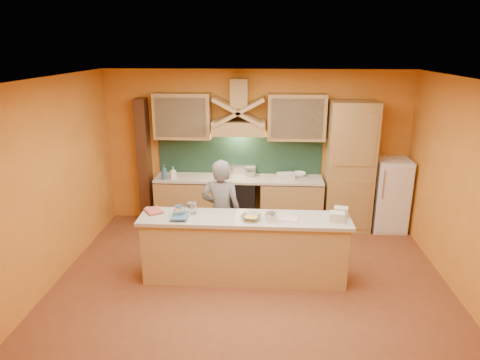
# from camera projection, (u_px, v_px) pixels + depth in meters

# --- Properties ---
(floor) EXTENTS (5.50, 5.00, 0.01)m
(floor) POSITION_uv_depth(u_px,v_px,m) (250.00, 289.00, 5.85)
(floor) COLOR brown
(floor) RESTS_ON ground
(ceiling) EXTENTS (5.50, 5.00, 0.01)m
(ceiling) POSITION_uv_depth(u_px,v_px,m) (252.00, 81.00, 5.00)
(ceiling) COLOR white
(ceiling) RESTS_ON wall_back
(wall_back) EXTENTS (5.50, 0.02, 2.80)m
(wall_back) POSITION_uv_depth(u_px,v_px,m) (256.00, 148.00, 7.81)
(wall_back) COLOR orange
(wall_back) RESTS_ON floor
(wall_front) EXTENTS (5.50, 0.02, 2.80)m
(wall_front) POSITION_uv_depth(u_px,v_px,m) (239.00, 309.00, 3.05)
(wall_front) COLOR orange
(wall_front) RESTS_ON floor
(wall_left) EXTENTS (0.02, 5.00, 2.80)m
(wall_left) POSITION_uv_depth(u_px,v_px,m) (41.00, 189.00, 5.59)
(wall_left) COLOR orange
(wall_left) RESTS_ON floor
(wall_right) EXTENTS (0.02, 5.00, 2.80)m
(wall_right) POSITION_uv_depth(u_px,v_px,m) (474.00, 198.00, 5.27)
(wall_right) COLOR orange
(wall_right) RESTS_ON floor
(base_cabinet_left) EXTENTS (1.10, 0.60, 0.86)m
(base_cabinet_left) POSITION_uv_depth(u_px,v_px,m) (187.00, 202.00, 7.89)
(base_cabinet_left) COLOR tan
(base_cabinet_left) RESTS_ON floor
(base_cabinet_right) EXTENTS (1.10, 0.60, 0.86)m
(base_cabinet_right) POSITION_uv_depth(u_px,v_px,m) (291.00, 204.00, 7.78)
(base_cabinet_right) COLOR tan
(base_cabinet_right) RESTS_ON floor
(counter_top) EXTENTS (3.00, 0.62, 0.04)m
(counter_top) POSITION_uv_depth(u_px,v_px,m) (239.00, 178.00, 7.69)
(counter_top) COLOR beige
(counter_top) RESTS_ON base_cabinet_left
(stove) EXTENTS (0.60, 0.58, 0.90)m
(stove) POSITION_uv_depth(u_px,v_px,m) (239.00, 202.00, 7.83)
(stove) COLOR black
(stove) RESTS_ON floor
(backsplash) EXTENTS (3.00, 0.03, 0.70)m
(backsplash) POSITION_uv_depth(u_px,v_px,m) (240.00, 156.00, 7.85)
(backsplash) COLOR #163125
(backsplash) RESTS_ON wall_back
(range_hood) EXTENTS (0.92, 0.50, 0.24)m
(range_hood) POSITION_uv_depth(u_px,v_px,m) (239.00, 127.00, 7.46)
(range_hood) COLOR tan
(range_hood) RESTS_ON wall_back
(hood_chimney) EXTENTS (0.30, 0.30, 0.50)m
(hood_chimney) POSITION_uv_depth(u_px,v_px,m) (239.00, 93.00, 7.38)
(hood_chimney) COLOR tan
(hood_chimney) RESTS_ON wall_back
(upper_cabinet_left) EXTENTS (1.00, 0.35, 0.80)m
(upper_cabinet_left) POSITION_uv_depth(u_px,v_px,m) (183.00, 116.00, 7.53)
(upper_cabinet_left) COLOR tan
(upper_cabinet_left) RESTS_ON wall_back
(upper_cabinet_right) EXTENTS (1.00, 0.35, 0.80)m
(upper_cabinet_right) POSITION_uv_depth(u_px,v_px,m) (297.00, 117.00, 7.42)
(upper_cabinet_right) COLOR tan
(upper_cabinet_right) RESTS_ON wall_back
(pantry_column) EXTENTS (0.80, 0.60, 2.30)m
(pantry_column) POSITION_uv_depth(u_px,v_px,m) (349.00, 167.00, 7.50)
(pantry_column) COLOR tan
(pantry_column) RESTS_ON floor
(fridge) EXTENTS (0.58, 0.60, 1.30)m
(fridge) POSITION_uv_depth(u_px,v_px,m) (390.00, 195.00, 7.61)
(fridge) COLOR white
(fridge) RESTS_ON floor
(trim_column_left) EXTENTS (0.20, 0.30, 2.30)m
(trim_column_left) POSITION_uv_depth(u_px,v_px,m) (144.00, 161.00, 7.86)
(trim_column_left) COLOR #472816
(trim_column_left) RESTS_ON floor
(island_body) EXTENTS (2.80, 0.55, 0.88)m
(island_body) POSITION_uv_depth(u_px,v_px,m) (244.00, 250.00, 6.01)
(island_body) COLOR tan
(island_body) RESTS_ON floor
(island_top) EXTENTS (2.90, 0.62, 0.05)m
(island_top) POSITION_uv_depth(u_px,v_px,m) (244.00, 219.00, 5.86)
(island_top) COLOR beige
(island_top) RESTS_ON island_body
(person) EXTENTS (0.63, 0.45, 1.63)m
(person) POSITION_uv_depth(u_px,v_px,m) (221.00, 213.00, 6.36)
(person) COLOR slate
(person) RESTS_ON floor
(pot_large) EXTENTS (0.30, 0.30, 0.14)m
(pot_large) POSITION_uv_depth(u_px,v_px,m) (226.00, 175.00, 7.66)
(pot_large) COLOR silver
(pot_large) RESTS_ON stove
(pot_small) EXTENTS (0.21, 0.21, 0.13)m
(pot_small) POSITION_uv_depth(u_px,v_px,m) (250.00, 174.00, 7.75)
(pot_small) COLOR #B4B5BB
(pot_small) RESTS_ON stove
(soap_bottle_a) EXTENTS (0.13, 0.13, 0.21)m
(soap_bottle_a) POSITION_uv_depth(u_px,v_px,m) (173.00, 173.00, 7.60)
(soap_bottle_a) COLOR white
(soap_bottle_a) RESTS_ON counter_top
(soap_bottle_b) EXTENTS (0.15, 0.15, 0.27)m
(soap_bottle_b) POSITION_uv_depth(u_px,v_px,m) (164.00, 172.00, 7.54)
(soap_bottle_b) COLOR #316088
(soap_bottle_b) RESTS_ON counter_top
(bowl_back) EXTENTS (0.29, 0.29, 0.07)m
(bowl_back) POSITION_uv_depth(u_px,v_px,m) (299.00, 174.00, 7.74)
(bowl_back) COLOR white
(bowl_back) RESTS_ON counter_top
(dish_rack) EXTENTS (0.32, 0.28, 0.10)m
(dish_rack) POSITION_uv_depth(u_px,v_px,m) (286.00, 176.00, 7.60)
(dish_rack) COLOR silver
(dish_rack) RESTS_ON counter_top
(book_lower) EXTENTS (0.33, 0.35, 0.03)m
(book_lower) POSITION_uv_depth(u_px,v_px,m) (146.00, 212.00, 5.99)
(book_lower) COLOR #C15A45
(book_lower) RESTS_ON island_top
(book_upper) EXTENTS (0.23, 0.31, 0.02)m
(book_upper) POSITION_uv_depth(u_px,v_px,m) (172.00, 216.00, 5.82)
(book_upper) COLOR #3F698C
(book_upper) RESTS_ON island_top
(jar_large) EXTENTS (0.16, 0.16, 0.15)m
(jar_large) POSITION_uv_depth(u_px,v_px,m) (180.00, 211.00, 5.85)
(jar_large) COLOR silver
(jar_large) RESTS_ON island_top
(jar_small) EXTENTS (0.14, 0.14, 0.15)m
(jar_small) POSITION_uv_depth(u_px,v_px,m) (192.00, 208.00, 5.98)
(jar_small) COLOR white
(jar_small) RESTS_ON island_top
(kitchen_scale) EXTENTS (0.17, 0.17, 0.11)m
(kitchen_scale) POSITION_uv_depth(u_px,v_px,m) (271.00, 217.00, 5.70)
(kitchen_scale) COLOR white
(kitchen_scale) RESTS_ON island_top
(mixing_bowl) EXTENTS (0.32, 0.32, 0.06)m
(mixing_bowl) POSITION_uv_depth(u_px,v_px,m) (251.00, 217.00, 5.77)
(mixing_bowl) COLOR silver
(mixing_bowl) RESTS_ON island_top
(cloth) EXTENTS (0.27, 0.23, 0.02)m
(cloth) POSITION_uv_depth(u_px,v_px,m) (290.00, 219.00, 5.77)
(cloth) COLOR beige
(cloth) RESTS_ON island_top
(grocery_bag_a) EXTENTS (0.21, 0.18, 0.12)m
(grocery_bag_a) POSITION_uv_depth(u_px,v_px,m) (341.00, 211.00, 5.89)
(grocery_bag_a) COLOR beige
(grocery_bag_a) RESTS_ON island_top
(grocery_bag_b) EXTENTS (0.22, 0.18, 0.12)m
(grocery_bag_b) POSITION_uv_depth(u_px,v_px,m) (337.00, 217.00, 5.71)
(grocery_bag_b) COLOR beige
(grocery_bag_b) RESTS_ON island_top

